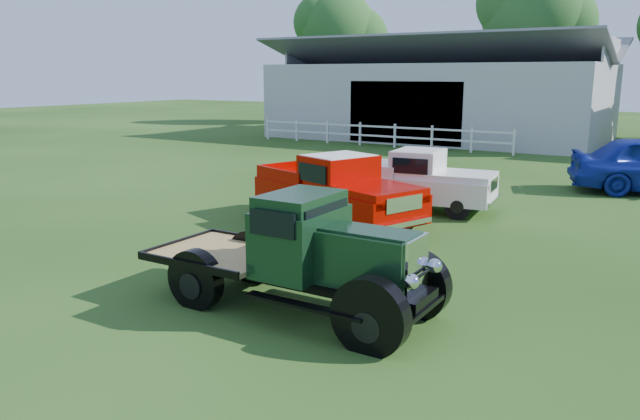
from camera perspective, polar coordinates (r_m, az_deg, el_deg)
The scene contains 8 objects.
ground at distance 11.64m, azimuth -3.98°, elevation -6.02°, with size 120.00×120.00×0.00m, color #1B380B.
shed_left at distance 37.47m, azimuth 10.92°, elevation 10.79°, with size 18.80×10.20×5.60m, color #A5A5A5, non-canonical shape.
fence_rail at distance 32.51m, azimuth 5.25°, elevation 6.87°, with size 14.20×0.16×1.20m, color white, non-canonical shape.
tree_a at distance 48.60m, azimuth 1.60°, elevation 14.19°, with size 6.30×6.30×10.50m, color #26521C, non-canonical shape.
tree_b at distance 44.25m, azimuth 18.69°, elevation 14.40°, with size 6.90×6.90×11.50m, color #26521C, non-canonical shape.
vintage_flatbed at distance 9.73m, azimuth -2.23°, elevation -3.88°, with size 4.77×1.89×1.89m, color #13311B, non-canonical shape.
red_pickup at distance 15.34m, azimuth 1.49°, elevation 1.90°, with size 4.85×1.86×1.77m, color #A50600, non-canonical shape.
white_pickup at distance 17.29m, azimuth 8.64°, elevation 2.71°, with size 4.42×1.71×1.62m, color white, non-canonical shape.
Camera 1 is at (6.50, -8.94, 3.66)m, focal length 35.00 mm.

